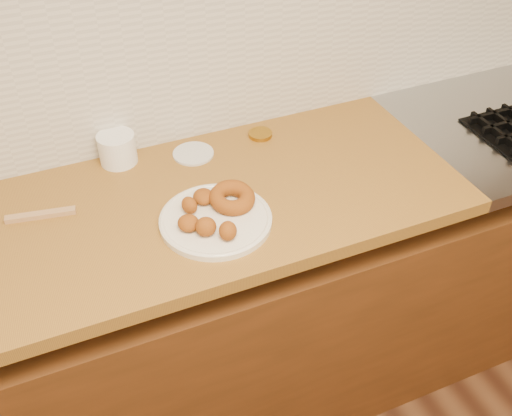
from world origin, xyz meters
The scene contains 10 objects.
base_cabinet centered at (0.00, 1.69, 0.39)m, with size 3.60×0.60×0.77m, color #582C11.
butcher_block centered at (-0.65, 1.69, 0.88)m, with size 2.30×0.62×0.04m, color olive.
backsplash centered at (0.00, 1.99, 1.20)m, with size 3.60×0.02×0.60m, color beige.
donut_plate centered at (-0.19, 1.58, 0.91)m, with size 0.28×0.28×0.02m, color silver.
ring_donut centered at (-0.13, 1.62, 0.94)m, with size 0.12×0.12×0.04m, color brown.
fried_dough_chunks centered at (-0.22, 1.57, 0.94)m, with size 0.14×0.22×0.05m.
plastic_tub centered at (-0.35, 1.94, 0.94)m, with size 0.10×0.10×0.09m, color white.
tub_lid centered at (-0.15, 1.89, 0.90)m, with size 0.12×0.12×0.01m, color silver.
brass_jar_lid centered at (0.07, 1.90, 0.91)m, with size 0.07×0.07×0.01m, color #A1751D.
wooden_utensil centered at (-0.59, 1.78, 0.91)m, with size 0.17×0.02×0.01m, color #AC7F52.
Camera 1 is at (-0.54, 0.51, 1.88)m, focal length 42.00 mm.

